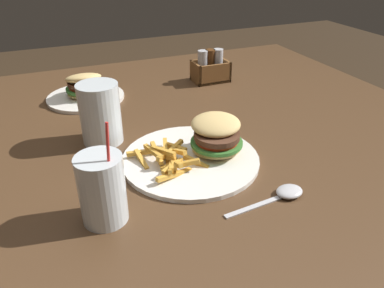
% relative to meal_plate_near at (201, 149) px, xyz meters
% --- Properties ---
extents(dining_table, '(1.48, 1.33, 0.75)m').
position_rel_meal_plate_near_xyz_m(dining_table, '(-0.03, 0.10, -0.11)').
color(dining_table, '#4C331E').
rests_on(dining_table, ground_plane).
extents(meal_plate_near, '(0.30, 0.30, 0.10)m').
position_rel_meal_plate_near_xyz_m(meal_plate_near, '(0.00, 0.00, 0.00)').
color(meal_plate_near, white).
rests_on(meal_plate_near, dining_table).
extents(beer_glass, '(0.10, 0.10, 0.14)m').
position_rel_meal_plate_near_xyz_m(beer_glass, '(-0.18, 0.17, 0.04)').
color(beer_glass, silver).
rests_on(beer_glass, dining_table).
extents(juice_glass, '(0.08, 0.08, 0.19)m').
position_rel_meal_plate_near_xyz_m(juice_glass, '(-0.24, -0.12, 0.03)').
color(juice_glass, silver).
rests_on(juice_glass, dining_table).
extents(spoon, '(0.17, 0.05, 0.02)m').
position_rel_meal_plate_near_xyz_m(spoon, '(0.09, -0.19, -0.02)').
color(spoon, silver).
rests_on(spoon, dining_table).
extents(meal_plate_far, '(0.23, 0.23, 0.09)m').
position_rel_meal_plate_near_xyz_m(meal_plate_far, '(-0.18, 0.45, 0.00)').
color(meal_plate_far, white).
rests_on(meal_plate_far, dining_table).
extents(condiment_caddy, '(0.12, 0.08, 0.11)m').
position_rel_meal_plate_near_xyz_m(condiment_caddy, '(0.23, 0.45, 0.02)').
color(condiment_caddy, brown).
rests_on(condiment_caddy, dining_table).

